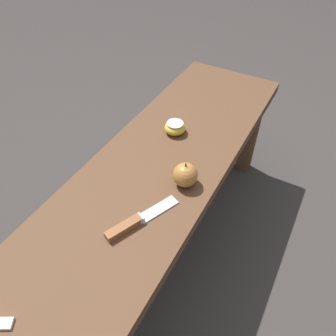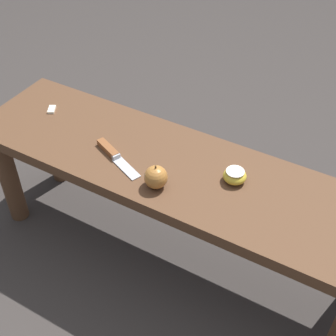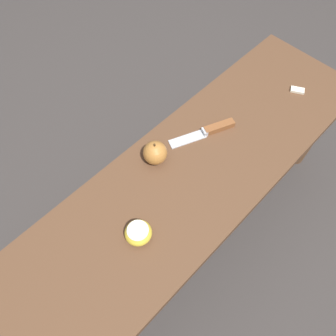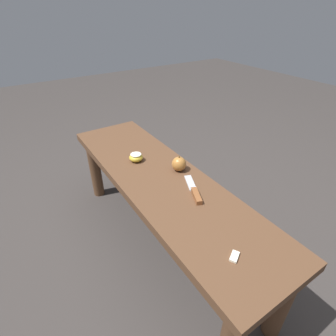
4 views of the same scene
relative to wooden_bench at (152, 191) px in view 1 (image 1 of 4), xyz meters
name	(u,v)px [view 1 (image 1 of 4)]	position (x,y,z in m)	size (l,w,h in m)	color
ground_plane	(155,254)	(0.00, 0.00, -0.37)	(8.00, 8.00, 0.00)	#383330
wooden_bench	(152,191)	(0.00, 0.00, 0.00)	(1.37, 0.38, 0.45)	brown
knife	(133,223)	(-0.18, -0.06, 0.09)	(0.20, 0.11, 0.02)	#B7BABF
apple_whole	(185,175)	(0.01, -0.11, 0.12)	(0.07, 0.07, 0.08)	#B27233
apple_cut	(175,128)	(0.20, 0.03, 0.10)	(0.07, 0.07, 0.04)	gold
apple_slice_near_knife	(2,324)	(-0.51, 0.04, 0.09)	(0.04, 0.05, 0.01)	white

